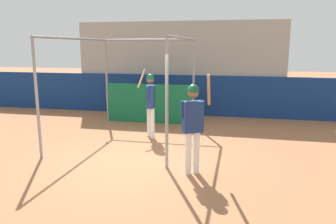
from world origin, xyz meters
TOP-DOWN VIEW (x-y plane):
  - ground_plane at (0.00, 0.00)m, footprint 60.00×60.00m
  - outfield_wall at (0.00, 5.55)m, footprint 24.00×0.12m
  - bleacher_section at (0.00, 7.61)m, footprint 8.15×4.00m
  - batting_cage at (-0.70, 3.10)m, footprint 3.19×4.25m
  - player_batter at (-0.16, 2.13)m, footprint 0.51×0.87m
  - player_waiting at (1.47, -0.44)m, footprint 0.59×0.60m
  - baseball at (-1.20, 1.26)m, footprint 0.07×0.07m

SIDE VIEW (x-z plane):
  - ground_plane at x=0.00m, z-range 0.00..0.00m
  - baseball at x=-1.20m, z-range 0.00..0.07m
  - outfield_wall at x=0.00m, z-range 0.00..1.56m
  - player_batter at x=-0.16m, z-range 0.16..2.15m
  - player_waiting at x=1.47m, z-range 0.11..2.24m
  - batting_cage at x=-0.70m, z-range -0.14..2.77m
  - bleacher_section at x=0.00m, z-range 0.00..3.64m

